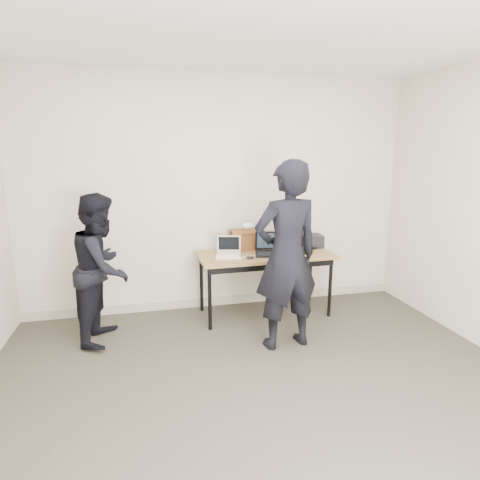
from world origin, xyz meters
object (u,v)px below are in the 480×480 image
object	(u,v)px
laptop_center	(270,249)
equipment_box	(311,241)
laptop_beige	(229,252)
desk	(265,259)
laptop_right	(296,243)
leather_satchel	(245,239)
person_observer	(102,268)
person_typist	(287,256)

from	to	relation	value
laptop_center	equipment_box	world-z (taller)	laptop_center
laptop_beige	equipment_box	world-z (taller)	laptop_beige
desk	laptop_right	size ratio (longest dim) A/B	3.55
laptop_beige	laptop_right	distance (m)	0.89
desk	equipment_box	distance (m)	0.67
leather_satchel	equipment_box	distance (m)	0.81
desk	laptop_right	world-z (taller)	laptop_right
laptop_beige	laptop_center	distance (m)	0.47
person_observer	person_typist	bearing A→B (deg)	-96.54
laptop_beige	person_typist	world-z (taller)	person_typist
equipment_box	desk	bearing A→B (deg)	-163.05
desk	laptop_beige	world-z (taller)	laptop_beige
person_typist	laptop_beige	bearing A→B (deg)	-71.15
desk	laptop_center	xyz separation A→B (m)	(0.04, -0.01, 0.11)
laptop_beige	leather_satchel	xyz separation A→B (m)	(0.24, 0.23, 0.08)
laptop_beige	person_observer	xyz separation A→B (m)	(-1.31, -0.21, -0.03)
laptop_beige	person_typist	bearing A→B (deg)	-48.87
laptop_center	laptop_right	distance (m)	0.45
laptop_center	equipment_box	xyz separation A→B (m)	(0.59, 0.21, 0.02)
equipment_box	person_typist	size ratio (longest dim) A/B	0.14
desk	laptop_center	distance (m)	0.12
desk	laptop_center	bearing A→B (deg)	-19.87
equipment_box	person_observer	bearing A→B (deg)	-170.19
person_typist	laptop_right	bearing A→B (deg)	-124.29
laptop_right	equipment_box	xyz separation A→B (m)	(0.19, -0.00, 0.02)
person_typist	person_observer	world-z (taller)	person_typist
laptop_beige	leather_satchel	world-z (taller)	leather_satchel
leather_satchel	laptop_right	bearing A→B (deg)	-7.88
person_observer	laptop_right	bearing A→B (deg)	-67.72
laptop_center	leather_satchel	size ratio (longest dim) A/B	1.01
laptop_center	equipment_box	size ratio (longest dim) A/B	1.48
desk	person_typist	xyz separation A→B (m)	(-0.03, -0.77, 0.23)
leather_satchel	desk	bearing A→B (deg)	-56.65
laptop_center	person_observer	world-z (taller)	person_observer
laptop_beige	laptop_center	size ratio (longest dim) A/B	0.85
laptop_beige	laptop_center	bearing A→B (deg)	12.60
desk	person_observer	bearing A→B (deg)	-174.54
desk	laptop_beige	distance (m)	0.44
laptop_beige	person_typist	distance (m)	0.87
leather_satchel	person_typist	world-z (taller)	person_typist
equipment_box	person_observer	xyz separation A→B (m)	(-2.36, -0.41, -0.06)
laptop_right	person_observer	bearing A→B (deg)	174.16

